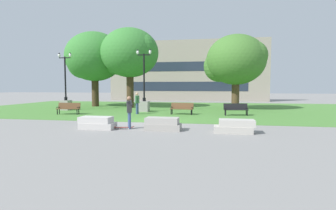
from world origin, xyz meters
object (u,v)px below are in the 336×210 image
Objects in this scene: park_bench_near_right at (182,108)px; lamp_post_center at (66,99)px; concrete_block_left at (163,124)px; concrete_block_center at (97,123)px; concrete_block_right at (235,126)px; park_bench_far_left at (69,108)px; park_bench_near_left at (236,109)px; skateboard at (124,127)px; person_bystander_near_lawn at (137,102)px; lamp_post_right at (144,99)px; person_skateboarder at (129,110)px.

lamp_post_center reaches higher than park_bench_near_right.
concrete_block_left is at bearing -39.94° from lamp_post_center.
concrete_block_right is (7.00, 0.07, 0.00)m from concrete_block_center.
park_bench_near_left is at bearing 6.50° from park_bench_far_left.
skateboard is (1.42, 0.21, -0.22)m from concrete_block_center.
concrete_block_left is 8.48m from park_bench_near_left.
concrete_block_right is at bearing -45.87° from person_bystander_near_lawn.
park_bench_near_right is 3.92m from lamp_post_right.
person_bystander_near_lawn is at bearing 12.64° from park_bench_far_left.
concrete_block_right reaches higher than skateboard.
person_skateboarder reaches higher than concrete_block_left.
person_bystander_near_lawn reaches higher than park_bench_far_left.
lamp_post_right is at bearing 89.97° from concrete_block_center.
concrete_block_center is 3.47m from concrete_block_left.
concrete_block_left is 1.05× the size of person_skateboarder.
lamp_post_center is at bearing 178.75° from lamp_post_right.
concrete_block_left is 2.06m from skateboard.
skateboard is 8.97m from park_bench_far_left.
park_bench_near_left is at bearing 60.59° from concrete_block_left.
person_bystander_near_lawn is (-7.66, -0.29, 0.44)m from park_bench_near_left.
park_bench_near_right is 1.00× the size of park_bench_far_left.
park_bench_near_left is 0.35× the size of lamp_post_center.
lamp_post_right is (-7.00, 9.20, 0.80)m from concrete_block_right.
park_bench_near_right is 0.35× the size of lamp_post_center.
lamp_post_center is (-15.16, 1.82, 0.55)m from park_bench_near_left.
concrete_block_left is at bearing 177.45° from concrete_block_right.
park_bench_far_left reaches higher than concrete_block_right.
skateboard is 0.20× the size of lamp_post_center.
person_bystander_near_lawn is at bearing 116.23° from concrete_block_left.
lamp_post_right is (-1.66, 8.94, 0.12)m from person_skateboarder.
person_skateboarder is 7.52m from park_bench_near_right.
park_bench_near_right is (0.05, 7.38, 0.23)m from concrete_block_left.
concrete_block_right is at bearing -52.76° from lamp_post_right.
park_bench_far_left is 0.34× the size of lamp_post_right.
concrete_block_center is at bearing -171.47° from skateboard.
park_bench_near_right is at bearing 9.43° from park_bench_far_left.
lamp_post_right is 3.15× the size of person_bystander_near_lawn.
park_bench_near_left is (7.62, 7.62, 0.23)m from concrete_block_center.
park_bench_far_left is (-8.76, 5.91, 0.23)m from concrete_block_left.
park_bench_near_left is 4.11m from park_bench_near_right.
concrete_block_left is at bearing -90.39° from park_bench_near_right.
concrete_block_right is 7.57m from park_bench_near_left.
park_bench_far_left is at bearing -149.46° from lamp_post_right.
park_bench_near_left is (4.16, 7.39, 0.23)m from concrete_block_left.
park_bench_near_right is (1.85, 7.27, -0.44)m from person_skateboarder.
skateboard is at bearing 8.53° from concrete_block_center.
skateboard is (-2.04, -0.02, -0.22)m from concrete_block_left.
park_bench_near_left reaches higher than concrete_block_center.
concrete_block_left is at bearing 3.78° from concrete_block_center.
concrete_block_right is 1.83× the size of skateboard.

